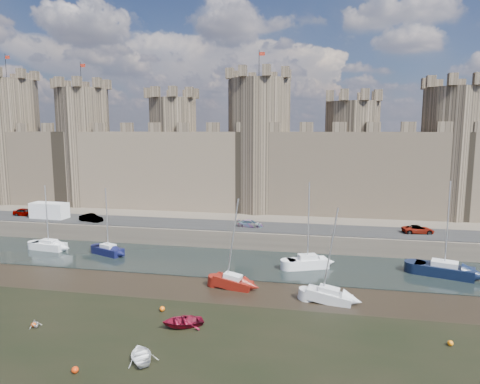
# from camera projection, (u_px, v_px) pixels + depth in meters

# --- Properties ---
(ground) EXTENTS (160.00, 160.00, 0.00)m
(ground) POSITION_uv_depth(u_px,v_px,m) (133.00, 359.00, 31.72)
(ground) COLOR black
(ground) RESTS_ON ground
(water_channel) EXTENTS (160.00, 12.00, 0.08)m
(water_channel) POSITION_uv_depth(u_px,v_px,m) (214.00, 262.00, 55.01)
(water_channel) COLOR black
(water_channel) RESTS_ON ground
(quay) EXTENTS (160.00, 60.00, 2.50)m
(quay) POSITION_uv_depth(u_px,v_px,m) (257.00, 205.00, 89.78)
(quay) COLOR #4C443A
(quay) RESTS_ON ground
(road) EXTENTS (160.00, 7.00, 0.10)m
(road) POSITION_uv_depth(u_px,v_px,m) (231.00, 226.00, 64.36)
(road) COLOR black
(road) RESTS_ON quay
(castle) EXTENTS (108.50, 11.00, 29.00)m
(castle) POSITION_uv_depth(u_px,v_px,m) (244.00, 159.00, 76.75)
(castle) COLOR #42382B
(castle) RESTS_ON quay
(car_0) EXTENTS (4.00, 1.74, 1.34)m
(car_0) POSITION_uv_depth(u_px,v_px,m) (25.00, 212.00, 71.56)
(car_0) COLOR gray
(car_0) RESTS_ON quay
(car_1) EXTENTS (4.12, 2.30, 1.28)m
(car_1) POSITION_uv_depth(u_px,v_px,m) (91.00, 218.00, 67.03)
(car_1) COLOR gray
(car_1) RESTS_ON quay
(car_2) EXTENTS (3.81, 1.62, 1.09)m
(car_2) POSITION_uv_depth(u_px,v_px,m) (250.00, 224.00, 63.39)
(car_2) COLOR gray
(car_2) RESTS_ON quay
(car_3) EXTENTS (4.49, 2.56, 1.18)m
(car_3) POSITION_uv_depth(u_px,v_px,m) (418.00, 230.00, 59.45)
(car_3) COLOR gray
(car_3) RESTS_ON quay
(van) EXTENTS (6.11, 2.73, 2.61)m
(van) POSITION_uv_depth(u_px,v_px,m) (49.00, 211.00, 69.49)
(van) COLOR white
(van) RESTS_ON quay
(sailboat_0) EXTENTS (5.10, 2.51, 9.17)m
(sailboat_0) POSITION_uv_depth(u_px,v_px,m) (49.00, 245.00, 60.24)
(sailboat_0) COLOR silver
(sailboat_0) RESTS_ON ground
(sailboat_1) EXTENTS (4.88, 3.39, 9.12)m
(sailboat_1) POSITION_uv_depth(u_px,v_px,m) (108.00, 250.00, 57.87)
(sailboat_1) COLOR black
(sailboat_1) RESTS_ON ground
(sailboat_2) EXTENTS (5.27, 3.62, 10.60)m
(sailboat_2) POSITION_uv_depth(u_px,v_px,m) (307.00, 262.00, 52.24)
(sailboat_2) COLOR white
(sailboat_2) RESTS_ON ground
(sailboat_3) EXTENTS (6.76, 4.32, 11.06)m
(sailboat_3) POSITION_uv_depth(u_px,v_px,m) (444.00, 269.00, 49.41)
(sailboat_3) COLOR black
(sailboat_3) RESTS_ON ground
(sailboat_4) EXTENTS (4.41, 2.33, 9.79)m
(sailboat_4) POSITION_uv_depth(u_px,v_px,m) (233.00, 282.00, 45.80)
(sailboat_4) COLOR maroon
(sailboat_4) RESTS_ON ground
(sailboat_5) EXTENTS (4.63, 2.36, 9.54)m
(sailboat_5) POSITION_uv_depth(u_px,v_px,m) (329.00, 295.00, 42.07)
(sailboat_5) COLOR silver
(sailboat_5) RESTS_ON ground
(dinghy_2) EXTENTS (3.52, 3.79, 0.64)m
(dinghy_2) POSITION_uv_depth(u_px,v_px,m) (141.00, 356.00, 31.55)
(dinghy_2) COLOR white
(dinghy_2) RESTS_ON ground
(dinghy_3) EXTENTS (1.60, 1.58, 0.64)m
(dinghy_3) POSITION_uv_depth(u_px,v_px,m) (35.00, 324.00, 36.70)
(dinghy_3) COLOR silver
(dinghy_3) RESTS_ON ground
(dinghy_4) EXTENTS (4.39, 4.04, 0.74)m
(dinghy_4) POSITION_uv_depth(u_px,v_px,m) (183.00, 323.00, 36.81)
(dinghy_4) COLOR maroon
(dinghy_4) RESTS_ON ground
(buoy_0) EXTENTS (0.42, 0.42, 0.42)m
(buoy_0) POSITION_uv_depth(u_px,v_px,m) (34.00, 325.00, 36.79)
(buoy_0) COLOR #E74D0A
(buoy_0) RESTS_ON ground
(buoy_1) EXTENTS (0.49, 0.49, 0.49)m
(buoy_1) POSITION_uv_depth(u_px,v_px,m) (162.00, 309.00, 39.98)
(buoy_1) COLOR #FB620B
(buoy_1) RESTS_ON ground
(buoy_3) EXTENTS (0.45, 0.45, 0.45)m
(buoy_3) POSITION_uv_depth(u_px,v_px,m) (450.00, 343.00, 33.60)
(buoy_3) COLOR orange
(buoy_3) RESTS_ON ground
(buoy_4) EXTENTS (0.49, 0.49, 0.49)m
(buoy_4) POSITION_uv_depth(u_px,v_px,m) (75.00, 370.00, 29.82)
(buoy_4) COLOR red
(buoy_4) RESTS_ON ground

